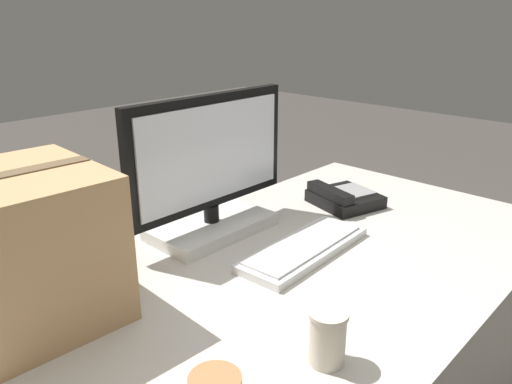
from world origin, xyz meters
TOP-DOWN VIEW (x-y plane):
  - monitor at (0.06, 0.30)m, footprint 0.55×0.21m
  - keyboard at (0.14, 0.02)m, footprint 0.42×0.17m
  - desk_phone at (0.50, 0.14)m, footprint 0.24×0.24m
  - paper_cup_right at (-0.19, -0.28)m, footprint 0.07×0.07m
  - cardboard_box at (-0.48, 0.26)m, footprint 0.32×0.35m

SIDE VIEW (x-z plane):
  - keyboard at x=0.14m, z-range 0.75..0.78m
  - desk_phone at x=0.50m, z-range 0.74..0.81m
  - paper_cup_right at x=-0.19m, z-range 0.75..0.86m
  - cardboard_box at x=-0.48m, z-range 0.75..1.07m
  - monitor at x=0.06m, z-range 0.72..1.12m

